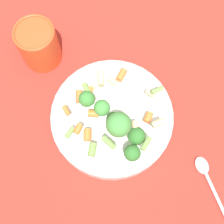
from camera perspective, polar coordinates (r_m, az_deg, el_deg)
name	(u,v)px	position (r m, az deg, el deg)	size (l,w,h in m)	color
ground_plane	(112,121)	(0.66, 0.00, -1.65)	(3.00, 3.00, 0.00)	#B72D23
bowl	(112,118)	(0.64, 0.00, -1.05)	(0.25, 0.25, 0.04)	white
pasta_salad	(115,121)	(0.56, 0.52, -1.65)	(0.19, 0.18, 0.10)	#8CB766
cup	(38,44)	(0.69, -13.30, 11.93)	(0.08, 0.08, 0.10)	#CC4C23
spoon	(212,186)	(0.66, 17.76, -12.79)	(0.16, 0.13, 0.01)	silver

